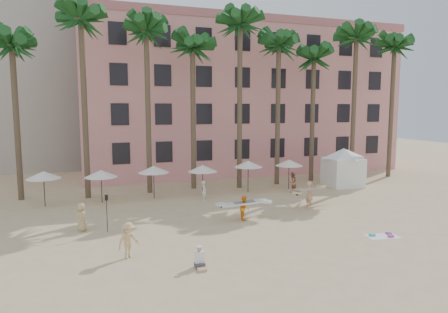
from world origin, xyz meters
TOP-DOWN VIEW (x-y plane):
  - ground at (0.00, 0.00)m, footprint 120.00×120.00m
  - pink_hotel at (7.00, 26.00)m, footprint 35.00×14.00m
  - palm_row at (0.51, 15.00)m, footprint 44.40×5.40m
  - umbrella_row at (-3.00, 12.50)m, footprint 22.50×2.70m
  - cabana at (12.39, 12.23)m, footprint 4.84×4.84m
  - beach_towel at (5.73, -1.04)m, footprint 1.92×1.25m
  - carrier_yellow at (5.21, 6.06)m, footprint 3.06×1.95m
  - carrier_white at (-0.44, 4.58)m, footprint 3.10×1.01m
  - beachgoers at (-3.60, 5.61)m, footprint 17.77×11.95m
  - paddle at (-8.94, 4.77)m, footprint 0.18×0.04m
  - seated_man at (-5.21, -2.03)m, footprint 0.44×0.76m

SIDE VIEW (x-z plane):
  - ground at x=0.00m, z-range 0.00..0.00m
  - beach_towel at x=5.73m, z-range -0.04..0.10m
  - seated_man at x=-5.21m, z-range -0.15..0.84m
  - beachgoers at x=-3.60m, z-range -0.02..1.75m
  - carrier_white at x=-0.44m, z-range 0.07..1.67m
  - carrier_yellow at x=5.21m, z-range 0.10..2.02m
  - paddle at x=-8.94m, z-range 0.30..2.52m
  - cabana at x=12.39m, z-range 0.32..3.82m
  - umbrella_row at x=-3.00m, z-range 0.97..3.69m
  - pink_hotel at x=7.00m, z-range 0.00..16.00m
  - palm_row at x=0.51m, z-range 4.82..21.12m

